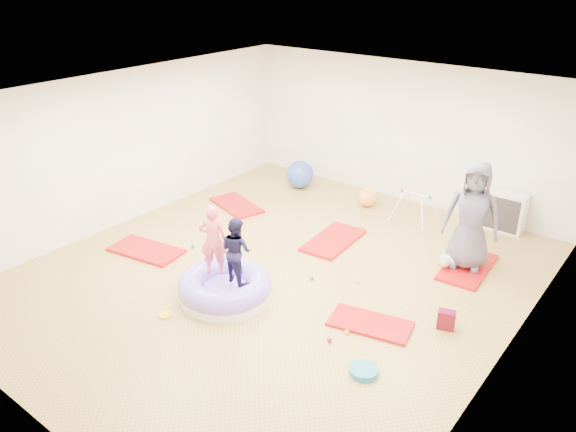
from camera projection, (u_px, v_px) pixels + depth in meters
The scene contains 19 objects.
room at pixel (276, 192), 8.30m from camera, with size 7.01×8.01×2.81m.
gym_mat_front_left at pixel (146, 250), 9.54m from camera, with size 1.25×0.63×0.05m, color red.
gym_mat_mid_left at pixel (236, 205), 11.30m from camera, with size 1.20×0.60×0.05m, color red.
gym_mat_center_back at pixel (333, 240), 9.89m from camera, with size 1.31×0.65×0.05m, color red.
gym_mat_right at pixel (370, 324), 7.63m from camera, with size 1.10×0.55×0.05m, color red.
gym_mat_rear_right at pixel (467, 267), 9.02m from camera, with size 1.29×0.64×0.05m, color red.
inflatable_cushion at pixel (225, 288), 8.19m from camera, with size 1.37×1.37×0.43m.
child_pink at pixel (213, 237), 7.99m from camera, with size 0.39×0.26×1.08m, color #FC576C.
child_navy at pixel (236, 247), 7.81m from camera, with size 0.47×0.37×0.98m, color black.
adult_caregiver at pixel (472, 216), 8.65m from camera, with size 0.86×0.56×1.76m, color #4C4B5C.
infant at pixel (448, 261), 8.96m from camera, with size 0.33×0.34×0.20m.
ball_pit_balls at pixel (283, 288), 8.44m from camera, with size 3.48×1.56×0.07m.
exercise_ball_blue at pixel (300, 174), 12.12m from camera, with size 0.60×0.60×0.60m, color #2D4DA9.
exercise_ball_orange at pixel (367, 197), 11.24m from camera, with size 0.39×0.39×0.39m, color #FF9E30.
infant_play_gym at pixel (415, 203), 10.50m from camera, with size 0.75×0.71×0.58m.
cube_shelf at pixel (504, 212), 10.18m from camera, with size 0.73×0.36×0.73m.
balance_disc at pixel (364, 371), 6.73m from camera, with size 0.35×0.35×0.08m, color teal.
backpack at pixel (446, 320), 7.52m from camera, with size 0.23×0.14×0.27m, color #A10326.
yellow_toy at pixel (165, 315), 7.84m from camera, with size 0.19×0.19×0.03m, color yellow.
Camera 1 is at (4.88, -5.95, 4.54)m, focal length 35.00 mm.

